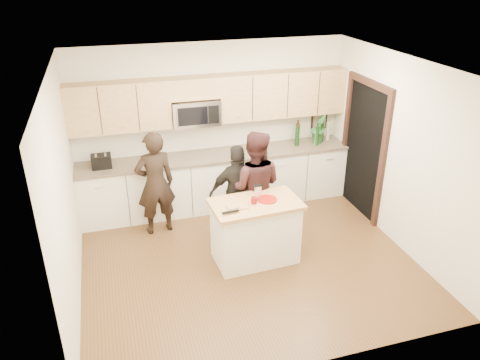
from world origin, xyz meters
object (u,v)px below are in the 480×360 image
object	(u,v)px
toaster	(101,161)
woman_center	(254,187)
woman_left	(155,184)
island	(255,231)
woman_right	(238,193)

from	to	relation	value
toaster	woman_center	bearing A→B (deg)	-28.51
woman_left	island	bearing A→B (deg)	127.96
woman_left	woman_right	bearing A→B (deg)	147.12
toaster	woman_left	size ratio (longest dim) A/B	0.18
island	toaster	size ratio (longest dim) A/B	4.16
toaster	woman_center	xyz separation A→B (m)	(2.09, -1.14, -0.19)
toaster	woman_left	xyz separation A→B (m)	(0.73, -0.54, -0.23)
island	woman_left	xyz separation A→B (m)	(-1.20, 1.15, 0.36)
toaster	woman_center	world-z (taller)	woman_center
island	woman_left	bearing A→B (deg)	133.01
woman_right	woman_center	bearing A→B (deg)	166.58
toaster	woman_center	distance (m)	2.39
woman_center	woman_right	world-z (taller)	woman_center
toaster	woman_right	xyz separation A→B (m)	(1.87, -1.06, -0.30)
toaster	woman_left	distance (m)	0.94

